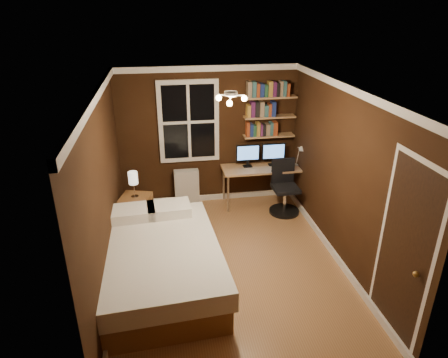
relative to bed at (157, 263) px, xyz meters
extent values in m
plane|color=#915F3A|center=(1.00, 0.30, -0.32)|extent=(4.20, 4.20, 0.00)
cube|color=black|center=(1.00, 2.40, 0.93)|extent=(3.20, 0.04, 2.50)
cube|color=black|center=(-0.60, 0.30, 0.93)|extent=(0.04, 4.20, 2.50)
cube|color=black|center=(2.60, 0.30, 0.93)|extent=(0.04, 4.20, 2.50)
cube|color=white|center=(1.00, 0.30, 2.18)|extent=(3.20, 4.20, 0.02)
cube|color=silver|center=(0.65, 2.36, 1.23)|extent=(1.06, 0.06, 1.46)
sphere|color=#B38A41|center=(2.55, -1.55, 0.68)|extent=(0.06, 0.06, 0.06)
cube|color=#A37B4F|center=(2.08, 2.28, 0.93)|extent=(0.92, 0.22, 0.03)
cube|color=#A37B4F|center=(2.08, 2.28, 1.28)|extent=(0.92, 0.22, 0.03)
cube|color=#A37B4F|center=(2.08, 2.28, 1.63)|extent=(0.92, 0.22, 0.03)
cube|color=brown|center=(0.00, -0.03, -0.15)|extent=(1.65, 2.25, 0.34)
cube|color=silver|center=(0.00, -0.03, 0.15)|extent=(1.74, 2.32, 0.26)
cube|color=white|center=(-0.31, 0.79, 0.36)|extent=(0.65, 0.47, 0.15)
cube|color=white|center=(0.20, 0.82, 0.36)|extent=(0.65, 0.47, 0.15)
cube|color=brown|center=(-0.32, 1.52, -0.03)|extent=(0.57, 0.57, 0.58)
cube|color=silver|center=(0.57, 2.28, 0.01)|extent=(0.45, 0.16, 0.67)
cube|color=#A37B4F|center=(1.96, 2.09, 0.38)|extent=(1.51, 0.57, 0.04)
cylinder|color=beige|center=(1.27, 1.85, 0.02)|extent=(0.04, 0.04, 0.68)
cylinder|color=beige|center=(2.66, 1.85, 0.02)|extent=(0.04, 0.04, 0.68)
cylinder|color=beige|center=(1.27, 2.34, 0.02)|extent=(0.04, 0.04, 0.68)
cylinder|color=beige|center=(2.66, 2.34, 0.02)|extent=(0.04, 0.04, 0.68)
cylinder|color=black|center=(2.25, 1.64, -0.30)|extent=(0.53, 0.53, 0.05)
cylinder|color=silver|center=(2.25, 1.64, -0.08)|extent=(0.06, 0.06, 0.39)
cube|color=black|center=(2.25, 1.64, 0.15)|extent=(0.44, 0.44, 0.07)
cube|color=black|center=(2.25, 1.83, 0.41)|extent=(0.41, 0.06, 0.45)
camera|label=1|loc=(0.16, -4.42, 3.12)|focal=32.00mm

